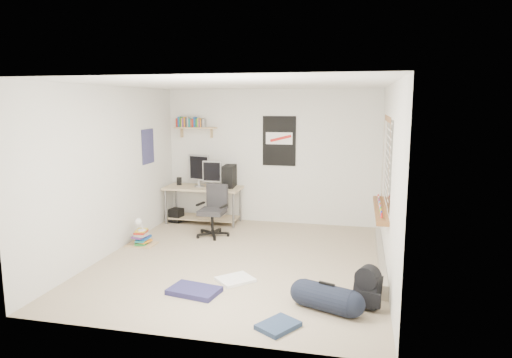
% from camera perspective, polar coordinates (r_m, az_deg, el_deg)
% --- Properties ---
extents(floor, '(4.00, 4.50, 0.01)m').
position_cam_1_polar(floor, '(6.69, -1.85, -10.20)').
color(floor, gray).
rests_on(floor, ground).
extents(ceiling, '(4.00, 4.50, 0.01)m').
position_cam_1_polar(ceiling, '(6.30, -1.98, 11.81)').
color(ceiling, white).
rests_on(ceiling, ground).
extents(back_wall, '(4.00, 0.01, 2.50)m').
position_cam_1_polar(back_wall, '(8.56, 1.93, 2.80)').
color(back_wall, silver).
rests_on(back_wall, ground).
extents(left_wall, '(0.01, 4.50, 2.50)m').
position_cam_1_polar(left_wall, '(7.15, -17.65, 1.01)').
color(left_wall, silver).
rests_on(left_wall, ground).
extents(right_wall, '(0.01, 4.50, 2.50)m').
position_cam_1_polar(right_wall, '(6.18, 16.36, -0.20)').
color(right_wall, silver).
rests_on(right_wall, ground).
extents(desk, '(1.55, 1.03, 0.65)m').
position_cam_1_polar(desk, '(8.68, -6.58, -3.10)').
color(desk, beige).
rests_on(desk, floor).
extents(monitor_left, '(0.45, 0.22, 0.48)m').
position_cam_1_polar(monitor_left, '(8.62, -7.14, 0.38)').
color(monitor_left, '#AEADB3').
rests_on(monitor_left, desk).
extents(monitor_right, '(0.35, 0.10, 0.39)m').
position_cam_1_polar(monitor_right, '(8.43, -5.49, -0.12)').
color(monitor_right, '#9B9BA0').
rests_on(monitor_right, desk).
extents(pc_tower, '(0.24, 0.44, 0.45)m').
position_cam_1_polar(pc_tower, '(8.54, -3.33, 0.24)').
color(pc_tower, black).
rests_on(pc_tower, desk).
extents(keyboard, '(0.42, 0.29, 0.02)m').
position_cam_1_polar(keyboard, '(8.49, -7.41, -1.34)').
color(keyboard, black).
rests_on(keyboard, desk).
extents(speaker_left, '(0.12, 0.12, 0.18)m').
position_cam_1_polar(speaker_left, '(8.88, -9.57, -0.39)').
color(speaker_left, black).
rests_on(speaker_left, desk).
extents(speaker_right, '(0.10, 0.10, 0.17)m').
position_cam_1_polar(speaker_right, '(8.22, -4.02, -1.13)').
color(speaker_right, black).
rests_on(speaker_right, desk).
extents(office_chair, '(0.68, 0.68, 0.89)m').
position_cam_1_polar(office_chair, '(7.77, -5.51, -3.63)').
color(office_chair, '#262628').
rests_on(office_chair, floor).
extents(wall_shelf, '(0.80, 0.22, 0.24)m').
position_cam_1_polar(wall_shelf, '(8.79, -7.57, 6.37)').
color(wall_shelf, tan).
rests_on(wall_shelf, back_wall).
extents(poster_back_wall, '(0.62, 0.03, 0.92)m').
position_cam_1_polar(poster_back_wall, '(8.47, 2.91, 4.76)').
color(poster_back_wall, black).
rests_on(poster_back_wall, back_wall).
extents(poster_left_wall, '(0.02, 0.42, 0.60)m').
position_cam_1_polar(poster_left_wall, '(8.16, -13.36, 3.98)').
color(poster_left_wall, navy).
rests_on(poster_left_wall, left_wall).
extents(window, '(0.10, 1.50, 1.26)m').
position_cam_1_polar(window, '(6.45, 15.80, 2.01)').
color(window, brown).
rests_on(window, right_wall).
extents(baseboard_heater, '(0.08, 2.50, 0.18)m').
position_cam_1_polar(baseboard_heater, '(6.75, 15.32, -9.50)').
color(baseboard_heater, '#B7B2A8').
rests_on(baseboard_heater, floor).
extents(backpack, '(0.33, 0.31, 0.36)m').
position_cam_1_polar(backpack, '(5.34, 13.75, -13.36)').
color(backpack, black).
rests_on(backpack, floor).
extents(duffel_bag, '(0.38, 0.38, 0.58)m').
position_cam_1_polar(duffel_bag, '(5.21, 8.80, -14.55)').
color(duffel_bag, black).
rests_on(duffel_bag, floor).
extents(tshirt, '(0.56, 0.56, 0.04)m').
position_cam_1_polar(tshirt, '(5.97, -2.60, -12.43)').
color(tshirt, white).
rests_on(tshirt, floor).
extents(jeans_a, '(0.65, 0.48, 0.06)m').
position_cam_1_polar(jeans_a, '(5.66, -7.74, -13.68)').
color(jeans_a, '#23214C').
rests_on(jeans_a, floor).
extents(jeans_b, '(0.47, 0.50, 0.05)m').
position_cam_1_polar(jeans_b, '(4.85, 2.79, -17.83)').
color(jeans_b, '#22324F').
rests_on(jeans_b, floor).
extents(book_stack, '(0.54, 0.50, 0.30)m').
position_cam_1_polar(book_stack, '(7.58, -14.14, -6.88)').
color(book_stack, brown).
rests_on(book_stack, floor).
extents(desk_lamp, '(0.17, 0.23, 0.21)m').
position_cam_1_polar(desk_lamp, '(7.49, -14.14, -5.25)').
color(desk_lamp, silver).
rests_on(desk_lamp, book_stack).
extents(subwoofer, '(0.26, 0.26, 0.25)m').
position_cam_1_polar(subwoofer, '(8.83, -9.94, -4.46)').
color(subwoofer, black).
rests_on(subwoofer, floor).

